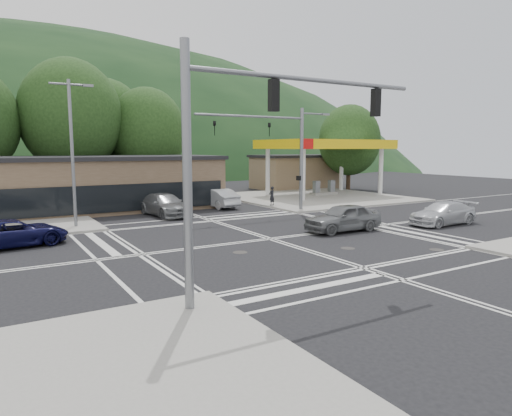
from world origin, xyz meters
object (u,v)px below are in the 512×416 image
car_silver_east (443,213)px  pedestrian (272,196)px  car_queue_a (216,198)px  car_queue_b (174,197)px  car_northbound (165,205)px  car_grey_center (343,218)px  car_blue_west (15,233)px

car_silver_east → pedestrian: bearing=-159.7°
car_queue_a → car_queue_b: car_queue_a is taller
car_queue_a → car_northbound: size_ratio=0.87×
car_grey_center → car_queue_a: bearing=-171.5°
car_silver_east → car_northbound: 19.25m
car_grey_center → car_northbound: size_ratio=0.87×
car_blue_west → car_queue_b: bearing=-56.9°
car_silver_east → car_northbound: (-14.11, 13.09, 0.08)m
car_blue_west → car_northbound: size_ratio=0.91×
car_silver_east → car_queue_b: bearing=-148.5°
car_queue_a → pedestrian: 4.70m
car_silver_east → car_blue_west: bearing=-105.1°
car_silver_east → car_queue_b: 21.82m
car_queue_a → car_queue_b: (-2.34, 3.42, -0.12)m
pedestrian → car_queue_b: bearing=-58.8°
car_blue_west → car_northbound: 11.95m
car_grey_center → car_queue_a: (-1.64, 13.80, -0.03)m
car_queue_b → pedestrian: bearing=145.9°
car_grey_center → car_queue_b: car_grey_center is taller
car_northbound → pedestrian: 9.42m
car_grey_center → car_silver_east: car_grey_center is taller
car_blue_west → pedestrian: pedestrian is taller
car_queue_b → car_blue_west: bearing=48.9°
car_queue_a → car_northbound: (-5.25, -2.22, 0.01)m
car_blue_west → car_silver_east: car_silver_east is taller
car_blue_west → car_queue_a: size_ratio=1.04×
car_silver_east → pedestrian: (-4.70, 13.13, 0.22)m
car_queue_b → car_northbound: size_ratio=0.72×
car_grey_center → pedestrian: size_ratio=3.05×
car_queue_b → car_northbound: 6.35m
car_blue_west → car_queue_b: car_blue_west is taller
car_blue_west → car_queue_a: bearing=-70.4°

